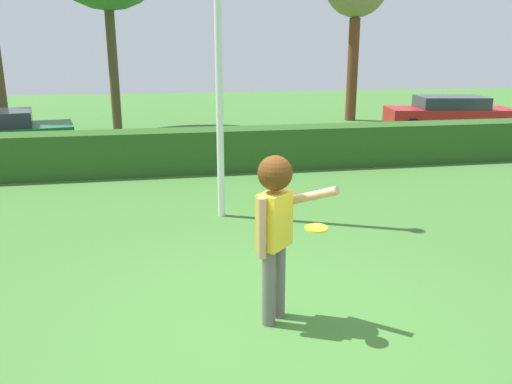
% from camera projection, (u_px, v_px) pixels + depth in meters
% --- Properties ---
extents(ground_plane, '(60.00, 60.00, 0.00)m').
position_uv_depth(ground_plane, '(272.00, 323.00, 5.40)').
color(ground_plane, '#407430').
extents(person, '(0.83, 0.49, 1.80)m').
position_uv_depth(person, '(275.00, 217.00, 5.16)').
color(person, slate).
rests_on(person, ground).
extents(frisbee, '(0.22, 0.22, 0.03)m').
position_uv_depth(frisbee, '(316.00, 228.00, 4.89)').
color(frisbee, yellow).
extents(lamppost, '(0.24, 0.24, 5.97)m').
position_uv_depth(lamppost, '(218.00, 16.00, 8.01)').
color(lamppost, silver).
rests_on(lamppost, ground).
extents(hedge_row, '(19.43, 0.90, 0.99)m').
position_uv_depth(hedge_row, '(206.00, 150.00, 12.08)').
color(hedge_row, '#2A541D').
rests_on(hedge_row, ground).
extents(parked_car_red, '(4.45, 2.49, 1.25)m').
position_uv_depth(parked_car_red, '(450.00, 113.00, 17.57)').
color(parked_car_red, '#B21E1E').
rests_on(parked_car_red, ground).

